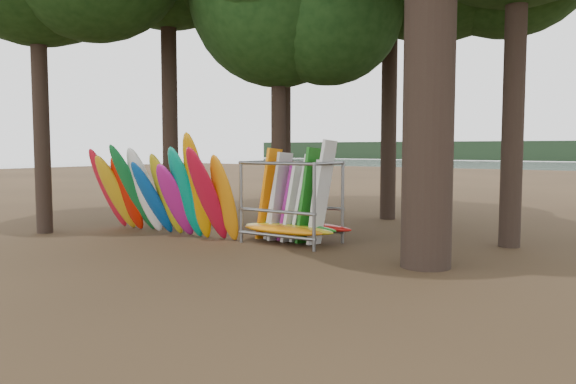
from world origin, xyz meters
The scene contains 4 objects.
ground centered at (0.00, 0.00, 0.00)m, with size 120.00×120.00×0.00m, color #47331E.
lake centered at (0.00, 60.00, 0.00)m, with size 160.00×160.00×0.00m, color gray.
kayak_row centered at (-3.47, 0.17, 1.28)m, with size 5.57×2.06×3.20m.
storage_rack centered at (0.51, 1.35, 1.05)m, with size 3.20×1.56×2.88m.
Camera 1 is at (9.12, -11.52, 2.65)m, focal length 35.00 mm.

